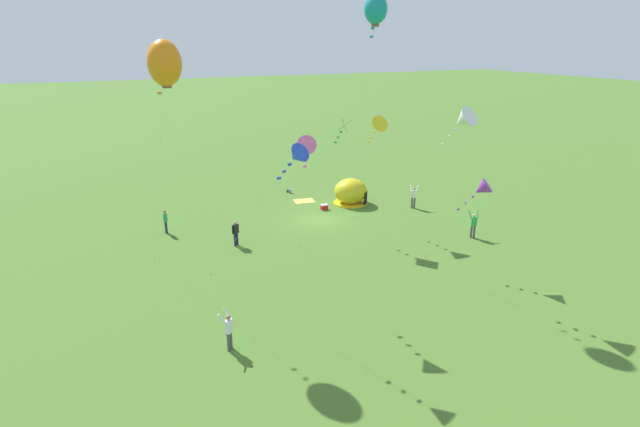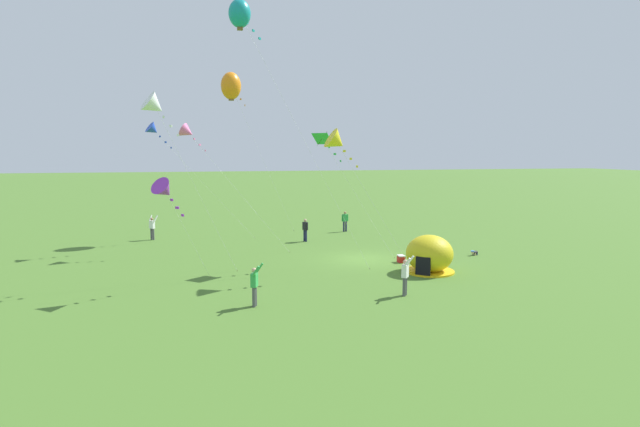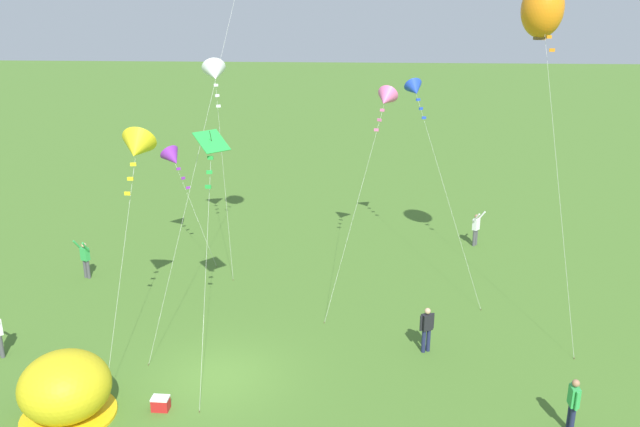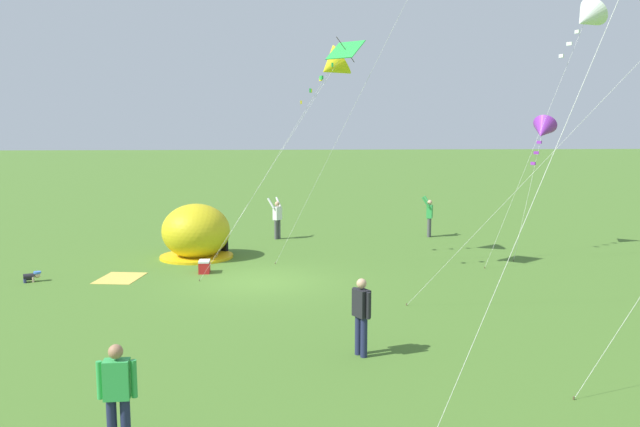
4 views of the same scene
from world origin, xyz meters
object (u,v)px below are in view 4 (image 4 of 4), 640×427
kite_green (340,56)px  kite_purple (543,130)px  person_arms_raised (429,215)px  kite_yellow (332,66)px  cooler_box (204,267)px  person_with_toddler (277,217)px  person_strolling (361,313)px  person_center_field (117,393)px  toddler_crawling (32,276)px  popup_tent (196,232)px  kite_white (586,18)px

kite_green → kite_purple: bearing=116.0°
person_arms_raised → kite_yellow: bearing=-45.8°
cooler_box → person_with_toddler: size_ratio=0.28×
person_strolling → person_center_field: (3.85, -4.25, 0.00)m
toddler_crawling → kite_yellow: 12.59m
popup_tent → toddler_crawling: size_ratio=5.11×
toddler_crawling → person_center_field: person_center_field is taller
kite_purple → kite_white: 4.65m
kite_yellow → popup_tent: bearing=-99.1°
kite_white → popup_tent: bearing=-95.4°
person_arms_raised → person_center_field: (18.97, -9.64, -0.03)m
person_strolling → toddler_crawling: bearing=-127.9°
person_with_toddler → person_strolling: bearing=6.2°
person_arms_raised → kite_purple: 6.32m
person_arms_raised → kite_yellow: size_ratio=0.24×
toddler_crawling → kite_purple: bearing=103.0°
cooler_box → person_strolling: 9.44m
person_arms_raised → person_strolling: 16.06m
cooler_box → toddler_crawling: bearing=-81.1°
kite_green → kite_purple: (-4.29, 8.82, -2.37)m
kite_purple → popup_tent: bearing=-86.6°
person_strolling → kite_purple: (-11.91, 9.20, 3.94)m
kite_white → kite_yellow: 9.47m
person_with_toddler → kite_yellow: (4.86, 2.01, 6.23)m
kite_green → kite_white: size_ratio=0.81×
popup_tent → kite_purple: bearing=93.4°
popup_tent → person_center_field: size_ratio=1.63×
cooler_box → kite_white: bearing=95.4°
toddler_crawling → person_with_toddler: size_ratio=0.29×
person_center_field → kite_yellow: bearing=161.8°
kite_white → person_with_toddler: bearing=-115.5°
kite_purple → cooler_box: bearing=-75.4°
cooler_box → kite_purple: 14.64m
kite_white → cooler_box: bearing=-84.6°
toddler_crawling → person_with_toddler: person_with_toddler is taller
cooler_box → kite_yellow: 8.59m
person_arms_raised → person_strolling: (15.12, -5.40, -0.03)m
popup_tent → kite_green: size_ratio=0.36×
person_with_toddler → kite_white: size_ratio=0.19×
popup_tent → kite_white: 16.58m
person_center_field → kite_white: kite_white is taller
kite_yellow → toddler_crawling: bearing=-75.0°
person_arms_raised → kite_green: 10.99m
toddler_crawling → person_arms_raised: 16.91m
person_arms_raised → toddler_crawling: bearing=-63.4°
kite_purple → person_center_field: bearing=-40.5°
toddler_crawling → person_arms_raised: (-7.58, 15.10, 0.82)m
popup_tent → kite_green: 8.84m
person_with_toddler → person_center_field: size_ratio=1.10×
person_with_toddler → kite_yellow: 8.15m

